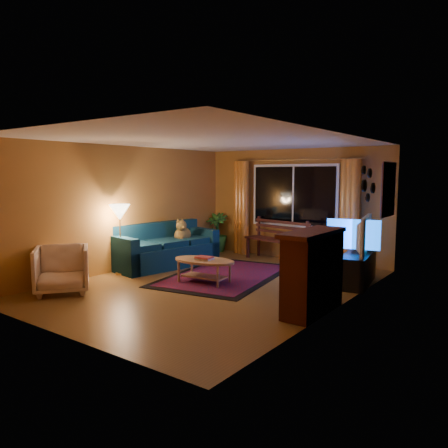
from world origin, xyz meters
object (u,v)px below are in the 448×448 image
Objects in this scene: bench at (276,251)px; armchair at (62,267)px; sofa at (165,245)px; coffee_table at (204,271)px; floor_lamp at (120,240)px; tv_console at (358,269)px.

bench is 4.64m from armchair.
coffee_table is (1.56, -0.63, -0.24)m from sofa.
coffee_table is at bearing -79.35° from bench.
sofa is at bearing -118.90° from bench.
sofa is 1.08m from floor_lamp.
armchair is at bearing -79.79° from floor_lamp.
bench is 3.45m from floor_lamp.
coffee_table is at bearing -11.68° from sofa.
floor_lamp is 1.85m from coffee_table.
floor_lamp is 4.44m from tv_console.
floor_lamp is (-0.18, -1.05, 0.22)m from sofa.
bench is at bearing 59.73° from sofa.
bench is at bearing 58.62° from floor_lamp.
bench is 2.38m from tv_console.
tv_console reaches higher than bench.
armchair is 2.39m from coffee_table.
floor_lamp is (-0.26, 1.46, 0.25)m from armchair.
sofa reaches higher than bench.
armchair is at bearing -97.51° from bench.
sofa is at bearing 80.38° from floor_lamp.
sofa is 3.90m from tv_console.
bench is 1.20× the size of tv_console.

